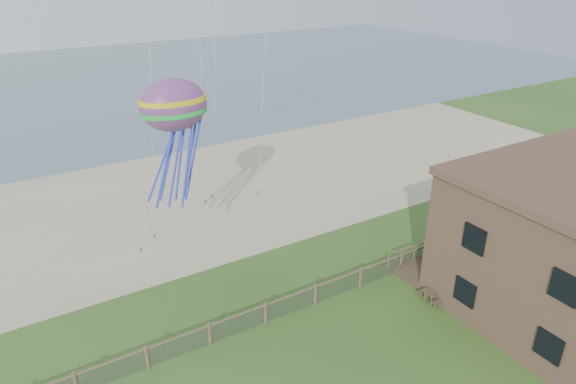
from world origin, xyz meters
TOP-DOWN VIEW (x-y plane):
  - ground at (0.00, 0.00)m, footprint 160.00×160.00m
  - sand_beach at (0.00, 22.00)m, footprint 72.00×20.00m
  - ocean at (0.00, 66.00)m, footprint 160.00×68.00m
  - chainlink_fence at (0.00, 6.00)m, footprint 36.20×0.20m
  - motel_deck at (13.00, 5.00)m, footprint 15.00×2.00m
  - picnic_table at (5.82, 2.94)m, footprint 1.77×1.36m
  - octopus_kite at (-4.34, 13.08)m, footprint 4.28×3.73m

SIDE VIEW (x-z plane):
  - ground at x=0.00m, z-range 0.00..0.00m
  - ocean at x=0.00m, z-range -0.01..0.01m
  - sand_beach at x=0.00m, z-range -0.01..0.01m
  - motel_deck at x=13.00m, z-range 0.00..0.50m
  - picnic_table at x=5.82m, z-range 0.00..0.73m
  - chainlink_fence at x=0.00m, z-range -0.07..1.18m
  - octopus_kite at x=-4.34m, z-range 4.19..11.55m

